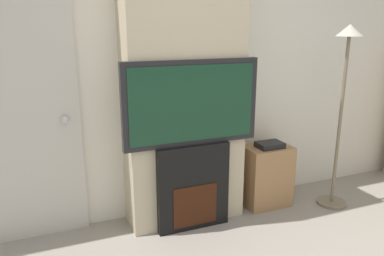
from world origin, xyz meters
The scene contains 7 objects.
wall_back centered at (0.00, 2.03, 1.35)m, with size 6.00×0.06×2.70m.
chimney_breast centered at (0.00, 1.82, 1.35)m, with size 0.98×0.36×2.70m.
fireplace centered at (0.00, 1.64, 0.36)m, with size 0.61×0.15×0.73m.
television centered at (0.00, 1.64, 1.07)m, with size 1.12×0.07×0.67m.
floor_lamp centered at (1.40, 1.52, 1.12)m, with size 0.27×0.27×1.67m.
media_stand centered at (0.80, 1.76, 0.30)m, with size 0.43×0.31×0.63m.
entry_door centered at (-1.22, 1.97, 0.99)m, with size 0.80×0.09×1.99m.
Camera 1 is at (-1.08, -1.02, 1.65)m, focal length 35.00 mm.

